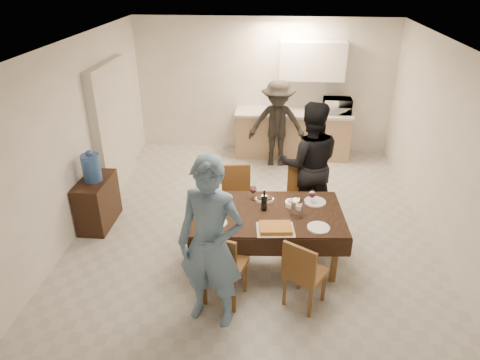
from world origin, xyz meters
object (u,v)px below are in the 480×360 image
Objects in this scene: water_pitcher at (297,208)px; person_near at (211,245)px; dining_table at (268,215)px; console at (98,202)px; person_far at (309,164)px; person_kitchen at (277,124)px; wine_bottle at (264,200)px; savoury_tart at (276,228)px; water_jug at (91,168)px; microwave at (337,106)px.

water_pitcher is 0.11× the size of person_near.
console is (-2.49, 0.65, -0.33)m from dining_table.
person_far reaches higher than person_kitchen.
dining_table is 1.05× the size of person_far.
wine_bottle is 1.21m from person_near.
water_pitcher is 0.13× the size of person_kitchen.
console is at bearing 4.73° from person_far.
person_kitchen is at bearing 87.36° from wine_bottle.
savoury_tart is (-0.25, -0.33, -0.08)m from water_pitcher.
water_jug reaches higher than console.
person_near reaches higher than dining_table.
microwave is 4.82m from person_near.
savoury_tart reaches higher than dining_table.
console is 2.04× the size of water_jug.
person_far is at bearing 74.55° from microwave.
person_far is at bearing 7.40° from water_jug.
dining_table is 2.60m from console.
water_pitcher is 0.12× the size of person_far.
wine_bottle is at bearing -13.92° from console.
person_near reaches higher than wine_bottle.
water_jug is at bearing 0.00° from console.
person_near is at bearing -114.44° from wine_bottle.
wine_bottle is 2.94m from person_kitchen.
dining_table is 2.59m from water_jug.
savoury_tart is 0.23× the size of person_near.
wine_bottle reaches higher than console.
wine_bottle reaches higher than dining_table.
person_near reaches higher than person_kitchen.
microwave is at bearing 36.93° from console.
wine_bottle is 0.18× the size of person_kitchen.
water_jug is at bearing 166.08° from wine_bottle.
person_far is at bearing -76.49° from person_kitchen.
person_kitchen is at bearing 90.25° from savoury_tart.
person_far reaches higher than microwave.
person_kitchen is (-0.46, 1.94, -0.11)m from person_far.
water_jug reaches higher than wine_bottle.
water_jug is 0.21× the size of person_far.
person_far reaches higher than savoury_tart.
wine_bottle is 1.17m from person_far.
person_kitchen reaches higher than water_jug.
savoury_tart is 3.98m from microwave.
person_kitchen is at bearing 21.82° from microwave.
person_kitchen is at bearing 84.16° from dining_table.
person_kitchen reaches higher than water_pitcher.
microwave is (3.70, 2.78, 0.13)m from water_jug.
console is at bearing 166.07° from water_pitcher.
dining_table is 1.21m from person_far.
person_far is at bearing 59.04° from wine_bottle.
savoury_tart is (2.59, -1.03, -0.17)m from water_jug.
water_jug is at bearing -137.86° from person_kitchen.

